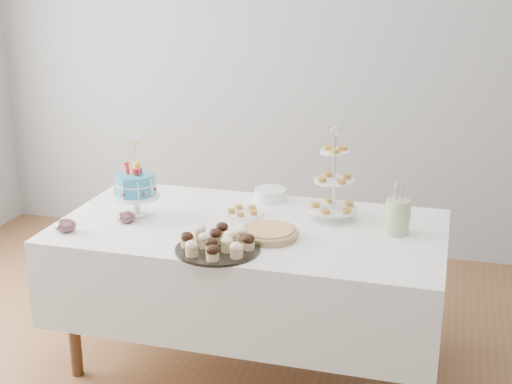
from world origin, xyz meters
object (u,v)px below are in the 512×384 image
(cupcake_tray, at_px, (218,242))
(pastry_plate, at_px, (243,212))
(tiered_stand, at_px, (334,181))
(jam_bowl_a, at_px, (66,226))
(pie, at_px, (269,233))
(birthday_cake, at_px, (136,197))
(utensil_pitcher, at_px, (398,215))
(table, at_px, (250,267))
(plate_stack, at_px, (270,195))
(jam_bowl_b, at_px, (126,217))

(cupcake_tray, relative_size, pastry_plate, 1.83)
(tiered_stand, height_order, jam_bowl_a, tiered_stand)
(tiered_stand, bearing_deg, pie, -125.64)
(tiered_stand, xyz_separation_m, pastry_plate, (-0.46, -0.06, -0.19))
(birthday_cake, relative_size, tiered_stand, 0.79)
(birthday_cake, bearing_deg, utensil_pitcher, 16.03)
(cupcake_tray, distance_m, pastry_plate, 0.50)
(birthday_cake, xyz_separation_m, pie, (0.74, -0.11, -0.08))
(pastry_plate, height_order, utensil_pitcher, utensil_pitcher)
(birthday_cake, bearing_deg, pastry_plate, 29.30)
(table, bearing_deg, tiered_stand, 28.03)
(tiered_stand, distance_m, pastry_plate, 0.50)
(table, distance_m, pastry_plate, 0.29)
(plate_stack, distance_m, utensil_pitcher, 0.78)
(pie, distance_m, tiered_stand, 0.46)
(tiered_stand, distance_m, utensil_pitcher, 0.37)
(cupcake_tray, relative_size, jam_bowl_a, 3.70)
(pastry_plate, bearing_deg, tiered_stand, 7.36)
(cupcake_tray, relative_size, utensil_pitcher, 1.49)
(birthday_cake, bearing_deg, plate_stack, 46.53)
(birthday_cake, height_order, plate_stack, birthday_cake)
(pie, distance_m, plate_stack, 0.56)
(table, height_order, utensil_pitcher, utensil_pitcher)
(tiered_stand, bearing_deg, birthday_cake, -166.82)
(jam_bowl_b, distance_m, utensil_pitcher, 1.35)
(table, bearing_deg, pie, -46.05)
(pastry_plate, relative_size, utensil_pitcher, 0.81)
(cupcake_tray, relative_size, pie, 1.38)
(jam_bowl_b, bearing_deg, utensil_pitcher, 9.12)
(birthday_cake, distance_m, jam_bowl_a, 0.39)
(table, bearing_deg, cupcake_tray, -98.05)
(pastry_plate, bearing_deg, table, -61.05)
(birthday_cake, xyz_separation_m, utensil_pitcher, (1.32, 0.11, -0.01))
(pastry_plate, xyz_separation_m, utensil_pitcher, (0.79, -0.06, 0.08))
(plate_stack, bearing_deg, pie, -75.91)
(birthday_cake, xyz_separation_m, tiered_stand, (0.99, 0.23, 0.10))
(pastry_plate, xyz_separation_m, jam_bowl_b, (-0.53, -0.27, 0.01))
(tiered_stand, height_order, pastry_plate, tiered_stand)
(pastry_plate, bearing_deg, utensil_pitcher, -4.37)
(cupcake_tray, height_order, tiered_stand, tiered_stand)
(birthday_cake, xyz_separation_m, cupcake_tray, (0.55, -0.33, -0.06))
(pastry_plate, distance_m, jam_bowl_a, 0.90)
(birthday_cake, bearing_deg, table, 13.88)
(table, relative_size, pastry_plate, 9.03)
(tiered_stand, bearing_deg, utensil_pitcher, -19.82)
(pastry_plate, bearing_deg, pie, -52.90)
(birthday_cake, xyz_separation_m, plate_stack, (0.60, 0.43, -0.07))
(table, bearing_deg, jam_bowl_a, -158.51)
(cupcake_tray, relative_size, tiered_stand, 0.81)
(plate_stack, bearing_deg, pastry_plate, -107.11)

